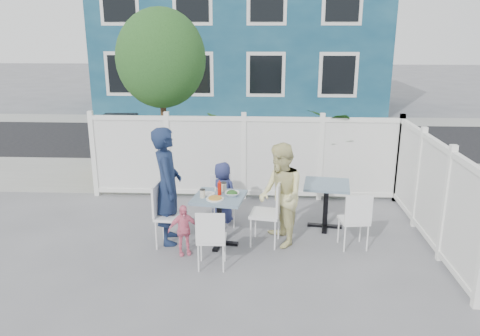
{
  "coord_description": "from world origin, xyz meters",
  "views": [
    {
      "loc": [
        0.49,
        -6.16,
        3.14
      ],
      "look_at": [
        0.12,
        0.75,
        1.1
      ],
      "focal_mm": 35.0,
      "sensor_mm": 36.0,
      "label": 1
    }
  ],
  "objects_px": {
    "toddler": "(183,230)",
    "man": "(167,186)",
    "chair_near": "(211,235)",
    "utility_cabinet": "(121,145)",
    "boy": "(223,192)",
    "chair_back": "(222,196)",
    "chair_right": "(271,208)",
    "spare_table": "(326,194)",
    "chair_left": "(165,210)",
    "main_table": "(219,207)",
    "woman": "(281,195)"
  },
  "relations": [
    {
      "from": "chair_left",
      "to": "utility_cabinet",
      "type": "bearing_deg",
      "value": -150.34
    },
    {
      "from": "woman",
      "to": "chair_back",
      "type": "bearing_deg",
      "value": -144.27
    },
    {
      "from": "main_table",
      "to": "spare_table",
      "type": "relative_size",
      "value": 1.03
    },
    {
      "from": "chair_back",
      "to": "man",
      "type": "distance_m",
      "value": 1.12
    },
    {
      "from": "woman",
      "to": "boy",
      "type": "xyz_separation_m",
      "value": [
        -0.94,
        0.83,
        -0.26
      ]
    },
    {
      "from": "spare_table",
      "to": "man",
      "type": "distance_m",
      "value": 2.57
    },
    {
      "from": "utility_cabinet",
      "to": "chair_left",
      "type": "xyz_separation_m",
      "value": [
        1.78,
        -3.72,
        -0.07
      ]
    },
    {
      "from": "utility_cabinet",
      "to": "boy",
      "type": "relative_size",
      "value": 1.22
    },
    {
      "from": "man",
      "to": "woman",
      "type": "relative_size",
      "value": 1.15
    },
    {
      "from": "woman",
      "to": "boy",
      "type": "relative_size",
      "value": 1.5
    },
    {
      "from": "main_table",
      "to": "woman",
      "type": "relative_size",
      "value": 0.53
    },
    {
      "from": "chair_left",
      "to": "chair_right",
      "type": "relative_size",
      "value": 0.97
    },
    {
      "from": "spare_table",
      "to": "chair_left",
      "type": "distance_m",
      "value": 2.61
    },
    {
      "from": "chair_near",
      "to": "man",
      "type": "height_order",
      "value": "man"
    },
    {
      "from": "spare_table",
      "to": "boy",
      "type": "distance_m",
      "value": 1.72
    },
    {
      "from": "chair_right",
      "to": "woman",
      "type": "xyz_separation_m",
      "value": [
        0.14,
        0.02,
        0.2
      ]
    },
    {
      "from": "chair_near",
      "to": "toddler",
      "type": "xyz_separation_m",
      "value": [
        -0.45,
        0.43,
        -0.12
      ]
    },
    {
      "from": "main_table",
      "to": "chair_right",
      "type": "distance_m",
      "value": 0.78
    },
    {
      "from": "man",
      "to": "spare_table",
      "type": "bearing_deg",
      "value": -87.11
    },
    {
      "from": "chair_right",
      "to": "woman",
      "type": "relative_size",
      "value": 0.64
    },
    {
      "from": "main_table",
      "to": "man",
      "type": "xyz_separation_m",
      "value": [
        -0.78,
        0.07,
        0.3
      ]
    },
    {
      "from": "chair_right",
      "to": "boy",
      "type": "bearing_deg",
      "value": 52.88
    },
    {
      "from": "main_table",
      "to": "chair_near",
      "type": "height_order",
      "value": "chair_near"
    },
    {
      "from": "utility_cabinet",
      "to": "chair_near",
      "type": "distance_m",
      "value": 5.13
    },
    {
      "from": "chair_right",
      "to": "chair_near",
      "type": "distance_m",
      "value": 1.17
    },
    {
      "from": "main_table",
      "to": "woman",
      "type": "bearing_deg",
      "value": 4.1
    },
    {
      "from": "spare_table",
      "to": "chair_right",
      "type": "bearing_deg",
      "value": -143.0
    },
    {
      "from": "main_table",
      "to": "chair_left",
      "type": "xyz_separation_m",
      "value": [
        -0.81,
        -0.06,
        -0.04
      ]
    },
    {
      "from": "main_table",
      "to": "boy",
      "type": "relative_size",
      "value": 0.8
    },
    {
      "from": "chair_back",
      "to": "utility_cabinet",
      "type": "bearing_deg",
      "value": -61.57
    },
    {
      "from": "chair_near",
      "to": "chair_back",
      "type": "bearing_deg",
      "value": 88.71
    },
    {
      "from": "spare_table",
      "to": "chair_right",
      "type": "relative_size",
      "value": 0.81
    },
    {
      "from": "main_table",
      "to": "man",
      "type": "distance_m",
      "value": 0.84
    },
    {
      "from": "utility_cabinet",
      "to": "chair_back",
      "type": "bearing_deg",
      "value": -50.5
    },
    {
      "from": "utility_cabinet",
      "to": "man",
      "type": "relative_size",
      "value": 0.71
    },
    {
      "from": "spare_table",
      "to": "man",
      "type": "bearing_deg",
      "value": -165.07
    },
    {
      "from": "chair_right",
      "to": "chair_back",
      "type": "distance_m",
      "value": 1.1
    },
    {
      "from": "chair_back",
      "to": "toddler",
      "type": "bearing_deg",
      "value": 55.06
    },
    {
      "from": "spare_table",
      "to": "boy",
      "type": "relative_size",
      "value": 0.78
    },
    {
      "from": "chair_near",
      "to": "woman",
      "type": "height_order",
      "value": "woman"
    },
    {
      "from": "woman",
      "to": "toddler",
      "type": "height_order",
      "value": "woman"
    },
    {
      "from": "chair_left",
      "to": "chair_near",
      "type": "distance_m",
      "value": 1.06
    },
    {
      "from": "chair_right",
      "to": "man",
      "type": "height_order",
      "value": "man"
    },
    {
      "from": "chair_near",
      "to": "main_table",
      "type": "bearing_deg",
      "value": 86.47
    },
    {
      "from": "spare_table",
      "to": "woman",
      "type": "relative_size",
      "value": 0.52
    },
    {
      "from": "toddler",
      "to": "man",
      "type": "bearing_deg",
      "value": 102.99
    },
    {
      "from": "spare_table",
      "to": "chair_right",
      "type": "distance_m",
      "value": 1.14
    },
    {
      "from": "man",
      "to": "toddler",
      "type": "xyz_separation_m",
      "value": [
        0.3,
        -0.44,
        -0.52
      ]
    },
    {
      "from": "spare_table",
      "to": "chair_left",
      "type": "relative_size",
      "value": 0.84
    },
    {
      "from": "boy",
      "to": "spare_table",
      "type": "bearing_deg",
      "value": -160.93
    }
  ]
}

